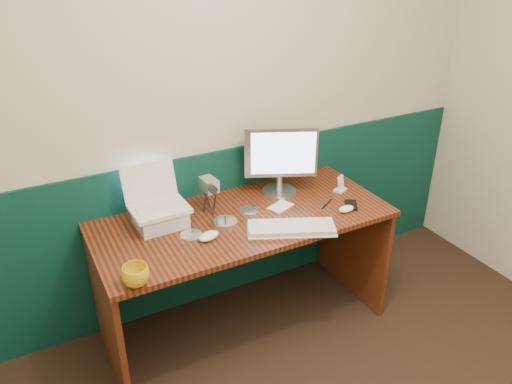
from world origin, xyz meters
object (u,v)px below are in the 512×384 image
keyboard (291,228)px  mug (136,276)px  desk (244,274)px  monitor (280,161)px  laptop (158,190)px  camcorder (210,196)px

keyboard → mug: mug is taller
desk → monitor: monitor is taller
monitor → mug: size_ratio=3.46×
laptop → mug: (-0.25, -0.44, -0.16)m
keyboard → camcorder: (-0.29, 0.38, 0.09)m
desk → camcorder: bearing=134.7°
keyboard → mug: bearing=-150.5°
desk → camcorder: 0.51m
laptop → desk: bearing=-18.9°
laptop → keyboard: laptop is taller
laptop → monitor: bearing=0.5°
monitor → camcorder: 0.47m
desk → monitor: size_ratio=3.86×
laptop → keyboard: bearing=-34.5°
laptop → mug: 0.53m
desk → mug: (-0.67, -0.31, 0.42)m
laptop → mug: bearing=-121.9°
monitor → keyboard: 0.47m
monitor → keyboard: monitor is taller
keyboard → desk: bearing=148.0°
mug → monitor: bearing=25.4°
mug → camcorder: camcorder is taller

